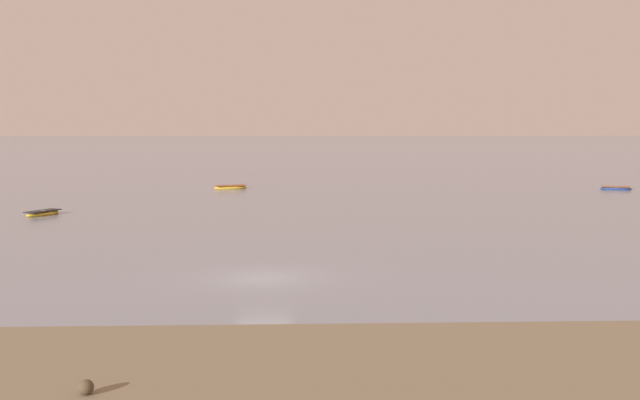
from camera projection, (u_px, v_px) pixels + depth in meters
name	position (u px, v px, depth m)	size (l,w,h in m)	color
ground_plane	(264.00, 278.00, 34.59)	(800.00, 800.00, 0.00)	gray
tidal_rock_right	(86.00, 387.00, 19.30)	(0.40, 0.40, 0.40)	#493A28
rowboat_moored_1	(43.00, 213.00, 58.49)	(2.42, 3.38, 0.51)	gold
rowboat_moored_2	(616.00, 188.00, 81.04)	(3.37, 2.05, 0.50)	navy
rowboat_moored_4	(231.00, 187.00, 82.02)	(3.80, 2.36, 0.57)	gold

